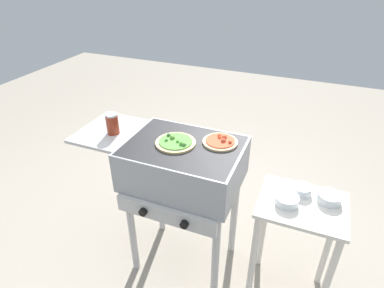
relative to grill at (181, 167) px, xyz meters
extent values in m
plane|color=gray|center=(0.01, 0.00, -0.76)|extent=(8.00, 8.00, 0.00)
cube|color=gray|center=(0.01, 0.00, 0.02)|extent=(0.64, 0.48, 0.24)
cube|color=black|center=(0.01, 0.00, 0.14)|extent=(0.61, 0.46, 0.01)
cube|color=#ACACAC|center=(-0.47, 0.00, 0.13)|extent=(0.32, 0.41, 0.02)
cube|color=#ACACAC|center=(-0.47, 0.00, 0.02)|extent=(0.02, 0.02, 0.24)
cube|color=#ACACAC|center=(0.01, -0.25, -0.15)|extent=(0.58, 0.02, 0.10)
cylinder|color=black|center=(-0.11, -0.27, -0.15)|extent=(0.04, 0.02, 0.04)
cylinder|color=black|center=(0.13, -0.27, -0.15)|extent=(0.04, 0.02, 0.04)
cylinder|color=#ACACAC|center=(-0.26, -0.19, -0.43)|extent=(0.04, 0.04, 0.66)
cylinder|color=#ACACAC|center=(0.28, -0.19, -0.43)|extent=(0.04, 0.04, 0.66)
cylinder|color=#ACACAC|center=(-0.26, 0.19, -0.43)|extent=(0.04, 0.04, 0.66)
cylinder|color=#ACACAC|center=(0.28, 0.19, -0.43)|extent=(0.04, 0.04, 0.66)
cylinder|color=#E0C17F|center=(-0.03, 0.01, 0.15)|extent=(0.22, 0.22, 0.01)
cylinder|color=#4C8C38|center=(-0.03, 0.01, 0.16)|extent=(0.18, 0.18, 0.01)
sphere|color=#579740|center=(0.03, -0.02, 0.17)|extent=(0.02, 0.02, 0.02)
sphere|color=#3E703B|center=(-0.09, 0.04, 0.17)|extent=(0.02, 0.02, 0.02)
sphere|color=#53A02F|center=(-0.02, 0.00, 0.17)|extent=(0.02, 0.02, 0.02)
sphere|color=#578937|center=(-0.06, 0.02, 0.17)|extent=(0.03, 0.03, 0.03)
sphere|color=#50993B|center=(-0.08, -0.01, 0.17)|extent=(0.02, 0.02, 0.02)
sphere|color=#4C9A35|center=(0.02, -0.02, 0.17)|extent=(0.03, 0.03, 0.03)
cylinder|color=beige|center=(0.19, 0.10, 0.15)|extent=(0.19, 0.19, 0.01)
cylinder|color=#D14C2D|center=(0.19, 0.10, 0.16)|extent=(0.16, 0.16, 0.01)
sphere|color=#AF4D33|center=(0.21, 0.10, 0.17)|extent=(0.03, 0.03, 0.03)
sphere|color=#BB4C29|center=(0.25, 0.10, 0.17)|extent=(0.02, 0.02, 0.02)
sphere|color=#DE5527|center=(0.18, 0.13, 0.17)|extent=(0.02, 0.02, 0.02)
sphere|color=#CA5233|center=(0.20, 0.14, 0.17)|extent=(0.03, 0.03, 0.03)
sphere|color=#CF4126|center=(0.17, 0.14, 0.17)|extent=(0.02, 0.02, 0.02)
cylinder|color=maroon|center=(-0.42, -0.02, 0.20)|extent=(0.07, 0.07, 0.11)
cylinder|color=silver|center=(-0.42, -0.02, 0.26)|extent=(0.07, 0.07, 0.01)
cube|color=beige|center=(0.67, 0.00, -0.06)|extent=(0.44, 0.36, 0.02)
cylinder|color=beige|center=(0.48, -0.15, -0.41)|extent=(0.04, 0.04, 0.69)
cylinder|color=beige|center=(0.86, -0.15, -0.41)|extent=(0.04, 0.04, 0.69)
cylinder|color=beige|center=(0.48, 0.15, -0.41)|extent=(0.04, 0.04, 0.69)
cylinder|color=beige|center=(0.86, 0.15, -0.41)|extent=(0.04, 0.04, 0.69)
cylinder|color=silver|center=(0.79, 0.07, -0.03)|extent=(0.12, 0.12, 0.04)
cylinder|color=#996B47|center=(0.79, 0.07, -0.03)|extent=(0.10, 0.10, 0.02)
cylinder|color=silver|center=(0.59, -0.03, -0.03)|extent=(0.12, 0.12, 0.04)
cylinder|color=#4C7533|center=(0.59, -0.03, -0.03)|extent=(0.10, 0.10, 0.02)
cylinder|color=silver|center=(0.66, 0.09, -0.03)|extent=(0.10, 0.10, 0.04)
cylinder|color=beige|center=(0.66, 0.09, -0.03)|extent=(0.08, 0.08, 0.02)
camera|label=1|loc=(0.63, -1.37, 1.05)|focal=30.25mm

